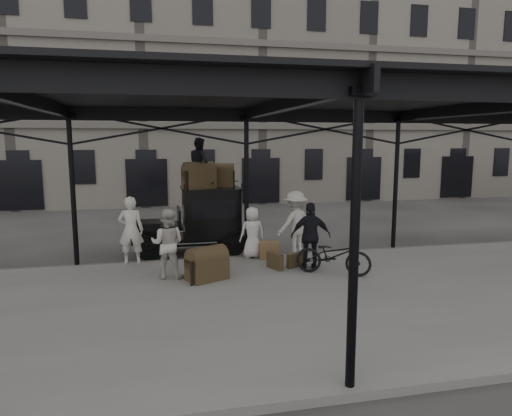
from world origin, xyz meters
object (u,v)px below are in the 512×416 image
(taxi, at_px, (201,217))
(steamer_trunk_platform, at_px, (207,266))
(porter_left, at_px, (131,230))
(bicycle, at_px, (333,255))
(steamer_trunk_roof_near, at_px, (199,177))
(porter_official, at_px, (311,236))

(taxi, bearing_deg, steamer_trunk_platform, -93.44)
(porter_left, relative_size, bicycle, 0.99)
(steamer_trunk_roof_near, height_order, steamer_trunk_platform, steamer_trunk_roof_near)
(porter_official, bearing_deg, taxi, -35.82)
(bicycle, distance_m, steamer_trunk_platform, 3.37)
(porter_left, xyz_separation_m, steamer_trunk_roof_near, (2.10, 1.19, 1.40))
(taxi, relative_size, porter_left, 1.85)
(steamer_trunk_platform, bearing_deg, steamer_trunk_roof_near, 61.77)
(porter_official, relative_size, steamer_trunk_roof_near, 1.93)
(taxi, distance_m, porter_official, 4.11)
(porter_official, xyz_separation_m, steamer_trunk_platform, (-2.93, -0.39, -0.57))
(porter_left, height_order, steamer_trunk_roof_near, steamer_trunk_roof_near)
(steamer_trunk_platform, bearing_deg, porter_official, -18.31)
(porter_left, relative_size, steamer_trunk_roof_near, 2.04)
(steamer_trunk_roof_near, distance_m, steamer_trunk_platform, 3.80)
(porter_left, distance_m, steamer_trunk_roof_near, 2.79)
(porter_left, xyz_separation_m, bicycle, (5.32, -2.27, -0.46))
(porter_official, relative_size, steamer_trunk_platform, 1.88)
(porter_official, bearing_deg, steamer_trunk_roof_near, -32.58)
(porter_left, distance_m, bicycle, 5.80)
(taxi, height_order, porter_official, taxi)
(porter_official, bearing_deg, steamer_trunk_platform, 20.30)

